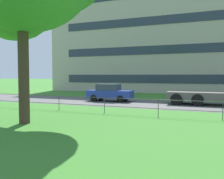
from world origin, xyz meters
The scene contains 4 objects.
street_strip centered at (0.00, 20.71, 0.00)m, with size 80.00×7.12×0.01m, color #565454.
park_fence centered at (0.00, 14.33, 0.66)m, with size 32.83×0.04×1.00m.
car_blue_center centered at (-5.75, 21.02, 0.78)m, with size 4.04×1.90×1.54m.
apartment_building_background centered at (-1.38, 40.38, 7.68)m, with size 37.75×16.24×15.36m.
Camera 1 is at (2.78, 0.75, 2.28)m, focal length 39.48 mm.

